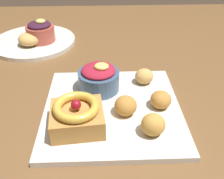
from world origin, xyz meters
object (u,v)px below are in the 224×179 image
cake_slice (77,115)px  fritter_front (144,76)px  fritter_middle (126,106)px  back_plate (34,41)px  back_ramekin (40,31)px  berry_ramekin (99,78)px  fritter_extra (161,100)px  fritter_back (154,125)px  front_plate (112,109)px  back_pastry (29,39)px

cake_slice → fritter_front: 0.20m
cake_slice → fritter_middle: bearing=20.7°
fritter_front → back_plate: 0.39m
back_ramekin → berry_ramekin: bearing=-56.3°
fritter_middle → fritter_extra: fritter_middle is taller
fritter_back → back_plate: (-0.30, 0.41, -0.03)m
front_plate → back_pastry: back_pastry is taller
berry_ramekin → fritter_middle: bearing=-59.2°
fritter_middle → back_plate: (-0.25, 0.36, -0.03)m
back_plate → back_pastry: bearing=-93.9°
fritter_extra → back_ramekin: size_ratio=0.51×
back_ramekin → back_plate: bearing=160.5°
fritter_middle → back_pastry: (-0.25, 0.32, -0.00)m
fritter_back → fritter_extra: (0.03, 0.07, -0.00)m
cake_slice → back_plate: 0.42m
fritter_middle → fritter_front: bearing=64.6°
back_pastry → back_ramekin: bearing=45.0°
cake_slice → back_pastry: 0.39m
fritter_back → back_ramekin: size_ratio=0.51×
back_ramekin → back_pastry: bearing=-135.0°
front_plate → cake_slice: bearing=-139.3°
fritter_extra → back_plate: fritter_extra is taller
front_plate → back_plate: (-0.23, 0.33, 0.00)m
cake_slice → fritter_back: bearing=-9.2°
back_ramekin → back_pastry: (-0.03, -0.03, -0.01)m
back_plate → fritter_middle: bearing=-54.8°
fritter_middle → back_pastry: bearing=128.5°
cake_slice → fritter_middle: size_ratio=2.32×
fritter_middle → back_ramekin: bearing=123.0°
fritter_middle → fritter_extra: (0.07, 0.02, -0.00)m
berry_ramekin → fritter_back: 0.17m
cake_slice → berry_ramekin: size_ratio=1.13×
front_plate → back_plate: bearing=124.1°
cake_slice → fritter_front: bearing=45.0°
fritter_extra → back_plate: 0.47m
fritter_middle → fritter_back: bearing=-51.0°
back_pastry → fritter_middle: bearing=-51.5°
front_plate → cake_slice: cake_slice is taller
front_plate → fritter_back: bearing=-48.1°
berry_ramekin → cake_slice: bearing=-107.5°
fritter_back → back_ramekin: (-0.27, 0.40, 0.01)m
front_plate → fritter_front: 0.11m
fritter_extra → back_pastry: size_ratio=0.67×
fritter_extra → back_plate: size_ratio=0.17×
back_plate → fritter_back: bearing=-54.3°
cake_slice → fritter_back: size_ratio=2.38×
berry_ramekin → back_ramekin: (-0.17, 0.26, 0.00)m
fritter_middle → back_ramekin: back_ramekin is taller
front_plate → cake_slice: (-0.06, -0.06, 0.03)m
cake_slice → fritter_front: (0.14, 0.14, -0.01)m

